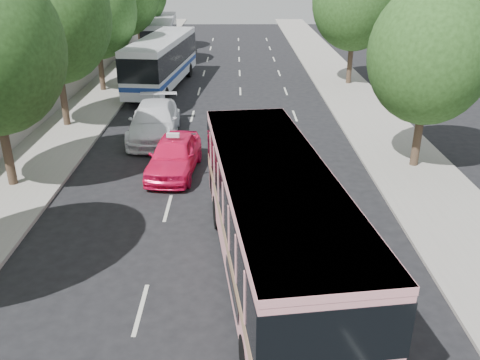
{
  "coord_description": "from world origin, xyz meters",
  "views": [
    {
      "loc": [
        0.7,
        -13.14,
        8.76
      ],
      "look_at": [
        0.83,
        2.99,
        1.6
      ],
      "focal_mm": 38.0,
      "sensor_mm": 36.0,
      "label": 1
    }
  ],
  "objects_px": {
    "pink_bus": "(274,212)",
    "white_pickup": "(154,121)",
    "tour_coach_rear": "(161,34)",
    "tour_coach_front": "(162,58)",
    "pink_taxi": "(174,155)"
  },
  "relations": [
    {
      "from": "pink_bus",
      "to": "tour_coach_rear",
      "type": "height_order",
      "value": "pink_bus"
    },
    {
      "from": "pink_taxi",
      "to": "white_pickup",
      "type": "bearing_deg",
      "value": 112.89
    },
    {
      "from": "pink_taxi",
      "to": "tour_coach_front",
      "type": "distance_m",
      "value": 15.79
    },
    {
      "from": "pink_taxi",
      "to": "white_pickup",
      "type": "distance_m",
      "value": 5.0
    },
    {
      "from": "white_pickup",
      "to": "tour_coach_rear",
      "type": "height_order",
      "value": "tour_coach_rear"
    },
    {
      "from": "white_pickup",
      "to": "tour_coach_rear",
      "type": "relative_size",
      "value": 0.51
    },
    {
      "from": "white_pickup",
      "to": "pink_bus",
      "type": "bearing_deg",
      "value": -70.45
    },
    {
      "from": "tour_coach_rear",
      "to": "pink_bus",
      "type": "bearing_deg",
      "value": -81.31
    },
    {
      "from": "tour_coach_front",
      "to": "tour_coach_rear",
      "type": "relative_size",
      "value": 1.02
    },
    {
      "from": "pink_bus",
      "to": "pink_taxi",
      "type": "bearing_deg",
      "value": 107.68
    },
    {
      "from": "pink_bus",
      "to": "tour_coach_rear",
      "type": "relative_size",
      "value": 0.97
    },
    {
      "from": "pink_bus",
      "to": "pink_taxi",
      "type": "xyz_separation_m",
      "value": [
        -3.74,
        8.07,
        -1.4
      ]
    },
    {
      "from": "pink_bus",
      "to": "white_pickup",
      "type": "height_order",
      "value": "pink_bus"
    },
    {
      "from": "pink_taxi",
      "to": "tour_coach_rear",
      "type": "distance_m",
      "value": 28.41
    },
    {
      "from": "tour_coach_front",
      "to": "tour_coach_rear",
      "type": "distance_m",
      "value": 12.65
    }
  ]
}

